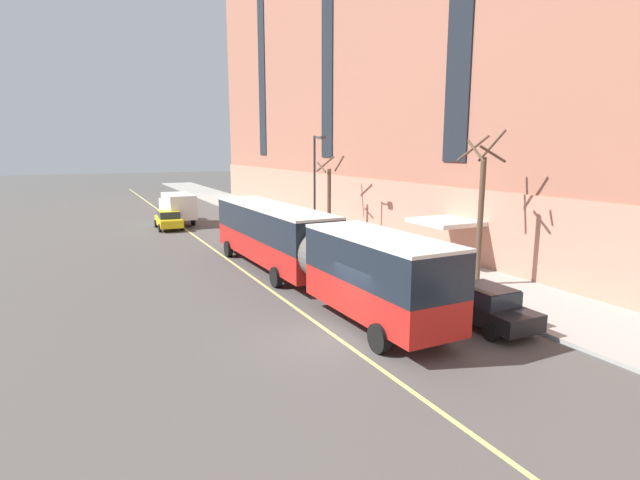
{
  "coord_description": "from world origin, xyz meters",
  "views": [
    {
      "loc": [
        -7.79,
        -14.87,
        6.67
      ],
      "look_at": [
        3.81,
        8.81,
        1.8
      ],
      "focal_mm": 28.0,
      "sensor_mm": 36.0,
      "label": 1
    }
  ],
  "objects_px": {
    "box_truck": "(177,206)",
    "street_tree_far_uptown": "(329,195)",
    "city_bus": "(303,245)",
    "taxi_cab": "(169,220)",
    "parked_car_white_0": "(250,217)",
    "street_tree_mid_block": "(481,209)",
    "street_lamp": "(316,177)",
    "parked_car_black_2": "(482,305)"
  },
  "relations": [
    {
      "from": "street_lamp",
      "to": "parked_car_white_0",
      "type": "bearing_deg",
      "value": 101.11
    },
    {
      "from": "parked_car_white_0",
      "to": "taxi_cab",
      "type": "height_order",
      "value": "same"
    },
    {
      "from": "city_bus",
      "to": "street_lamp",
      "type": "xyz_separation_m",
      "value": [
        5.66,
        10.33,
        2.55
      ]
    },
    {
      "from": "parked_car_white_0",
      "to": "parked_car_black_2",
      "type": "xyz_separation_m",
      "value": [
        0.09,
        -27.84,
        0.0
      ]
    },
    {
      "from": "parked_car_white_0",
      "to": "street_tree_far_uptown",
      "type": "bearing_deg",
      "value": -64.5
    },
    {
      "from": "taxi_cab",
      "to": "street_tree_mid_block",
      "type": "distance_m",
      "value": 27.06
    },
    {
      "from": "city_bus",
      "to": "taxi_cab",
      "type": "relative_size",
      "value": 4.6
    },
    {
      "from": "city_bus",
      "to": "box_truck",
      "type": "height_order",
      "value": "city_bus"
    },
    {
      "from": "parked_car_white_0",
      "to": "box_truck",
      "type": "bearing_deg",
      "value": 146.12
    },
    {
      "from": "street_tree_far_uptown",
      "to": "parked_car_white_0",
      "type": "bearing_deg",
      "value": 115.5
    },
    {
      "from": "street_lamp",
      "to": "box_truck",
      "type": "bearing_deg",
      "value": 119.17
    },
    {
      "from": "parked_car_white_0",
      "to": "box_truck",
      "type": "distance_m",
      "value": 6.66
    },
    {
      "from": "parked_car_white_0",
      "to": "taxi_cab",
      "type": "bearing_deg",
      "value": 170.68
    },
    {
      "from": "street_lamp",
      "to": "street_tree_mid_block",
      "type": "bearing_deg",
      "value": -82.45
    },
    {
      "from": "parked_car_white_0",
      "to": "taxi_cab",
      "type": "distance_m",
      "value": 6.79
    },
    {
      "from": "taxi_cab",
      "to": "street_lamp",
      "type": "relative_size",
      "value": 0.6
    },
    {
      "from": "city_bus",
      "to": "street_lamp",
      "type": "distance_m",
      "value": 12.06
    },
    {
      "from": "city_bus",
      "to": "street_tree_mid_block",
      "type": "height_order",
      "value": "street_tree_mid_block"
    },
    {
      "from": "city_bus",
      "to": "box_truck",
      "type": "bearing_deg",
      "value": 94.12
    },
    {
      "from": "parked_car_white_0",
      "to": "street_lamp",
      "type": "xyz_separation_m",
      "value": [
        1.86,
        -9.49,
        3.84
      ]
    },
    {
      "from": "parked_car_black_2",
      "to": "taxi_cab",
      "type": "distance_m",
      "value": 29.72
    },
    {
      "from": "city_bus",
      "to": "street_lamp",
      "type": "relative_size",
      "value": 2.74
    },
    {
      "from": "taxi_cab",
      "to": "street_tree_far_uptown",
      "type": "height_order",
      "value": "street_tree_far_uptown"
    },
    {
      "from": "box_truck",
      "to": "parked_car_white_0",
      "type": "bearing_deg",
      "value": -33.88
    },
    {
      "from": "street_tree_mid_block",
      "to": "city_bus",
      "type": "bearing_deg",
      "value": 152.94
    },
    {
      "from": "taxi_cab",
      "to": "street_tree_mid_block",
      "type": "xyz_separation_m",
      "value": [
        10.44,
        -24.77,
        3.06
      ]
    },
    {
      "from": "box_truck",
      "to": "parked_car_black_2",
      "type": "bearing_deg",
      "value": -79.96
    },
    {
      "from": "parked_car_black_2",
      "to": "taxi_cab",
      "type": "bearing_deg",
      "value": 103.21
    },
    {
      "from": "box_truck",
      "to": "street_tree_far_uptown",
      "type": "relative_size",
      "value": 1.14
    },
    {
      "from": "city_bus",
      "to": "parked_car_white_0",
      "type": "relative_size",
      "value": 4.66
    },
    {
      "from": "box_truck",
      "to": "street_tree_mid_block",
      "type": "bearing_deg",
      "value": -71.35
    },
    {
      "from": "city_bus",
      "to": "taxi_cab",
      "type": "height_order",
      "value": "city_bus"
    },
    {
      "from": "city_bus",
      "to": "taxi_cab",
      "type": "xyz_separation_m",
      "value": [
        -2.9,
        20.92,
        -1.29
      ]
    },
    {
      "from": "street_tree_mid_block",
      "to": "street_lamp",
      "type": "xyz_separation_m",
      "value": [
        -1.88,
        14.19,
        0.78
      ]
    },
    {
      "from": "street_tree_mid_block",
      "to": "street_lamp",
      "type": "relative_size",
      "value": 1.0
    },
    {
      "from": "taxi_cab",
      "to": "street_lamp",
      "type": "bearing_deg",
      "value": -51.03
    },
    {
      "from": "parked_car_white_0",
      "to": "street_tree_far_uptown",
      "type": "distance_m",
      "value": 9.03
    },
    {
      "from": "city_bus",
      "to": "parked_car_black_2",
      "type": "xyz_separation_m",
      "value": [
        3.89,
        -8.02,
        -1.29
      ]
    },
    {
      "from": "city_bus",
      "to": "street_lamp",
      "type": "bearing_deg",
      "value": 61.29
    },
    {
      "from": "box_truck",
      "to": "street_tree_far_uptown",
      "type": "xyz_separation_m",
      "value": [
        9.25,
        -11.56,
        1.54
      ]
    },
    {
      "from": "parked_car_black_2",
      "to": "street_tree_far_uptown",
      "type": "bearing_deg",
      "value": 79.6
    },
    {
      "from": "city_bus",
      "to": "street_tree_far_uptown",
      "type": "distance_m",
      "value": 14.18
    }
  ]
}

